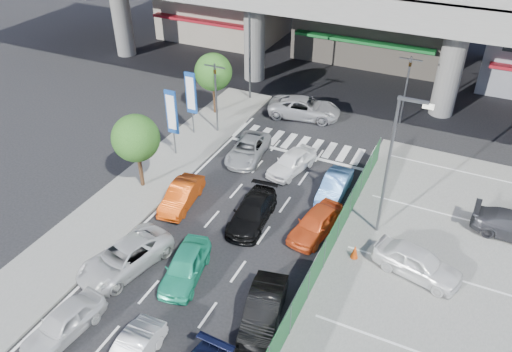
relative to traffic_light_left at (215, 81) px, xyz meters
The scene contains 25 objects.
ground 14.07m from the traffic_light_left, 62.68° to the right, with size 120.00×120.00×0.00m, color black.
parking_lot 20.28m from the traffic_light_left, 30.17° to the right, with size 12.00×28.00×0.06m, color #61605E.
sidewalk_left 8.93m from the traffic_light_left, 95.71° to the right, with size 4.00×30.00×0.12m, color #61605E.
fence_run 16.20m from the traffic_light_left, 43.73° to the right, with size 0.16×22.00×1.80m, color #1B5029, non-canonical shape.
traffic_light_left is the anchor object (origin of this frame).
traffic_light_right 13.63m from the traffic_light_left, 30.89° to the left, with size 1.60×1.24×5.20m.
street_lamp_right 14.68m from the traffic_light_left, 24.16° to the right, with size 1.65×0.22×8.00m.
street_lamp_left 6.06m from the traffic_light_left, 91.20° to the left, with size 1.65×0.22×8.00m.
signboard_near 4.22m from the traffic_light_left, 104.02° to the right, with size 0.80×0.14×4.70m.
signboard_far 1.93m from the traffic_light_left, 144.30° to the right, with size 0.80×0.14×4.70m.
tree_near 8.06m from the traffic_light_left, 95.71° to the right, with size 2.80×2.80×4.80m.
tree_far 3.02m from the traffic_light_left, 122.62° to the left, with size 2.80×2.80×4.80m.
van_white_back_left 18.95m from the traffic_light_left, 81.39° to the right, with size 1.55×3.85×1.31m, color silver.
sedan_white_mid_left 14.72m from the traffic_light_left, 79.37° to the right, with size 2.29×4.97×1.38m, color silver.
taxi_teal_mid 14.88m from the traffic_light_left, 67.07° to the right, with size 1.63×4.05×1.38m, color #26AB83.
hatch_black_mid_right 17.78m from the traffic_light_left, 54.35° to the right, with size 1.46×4.19×1.38m, color black.
taxi_orange_left 9.44m from the traffic_light_left, 74.49° to the right, with size 1.36×3.91×1.29m, color #C23F0A.
sedan_black_mid 11.10m from the traffic_light_left, 50.53° to the right, with size 1.84×4.53×1.31m, color black.
taxi_orange_right 13.17m from the traffic_light_left, 36.62° to the right, with size 1.63×4.05×1.38m, color #D4491B.
wagon_silver_front_left 5.34m from the traffic_light_left, 32.03° to the right, with size 2.08×4.51×1.25m, color gray.
sedan_white_front_mid 7.92m from the traffic_light_left, 20.16° to the right, with size 1.60×3.97×1.35m, color white.
kei_truck_front_right 11.26m from the traffic_light_left, 20.86° to the right, with size 1.33×3.83×1.26m, color #4F84CF.
crossing_wagon_silver 7.59m from the traffic_light_left, 45.42° to the left, with size 2.51×5.43×1.51m, color #9A9BA1.
parked_sedan_white 18.11m from the traffic_light_left, 28.27° to the right, with size 1.72×4.29×1.46m, color silver.
traffic_cone 15.73m from the traffic_light_left, 34.19° to the right, with size 0.40×0.40×0.77m, color #CC400B.
Camera 1 is at (9.98, -15.63, 17.69)m, focal length 35.00 mm.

